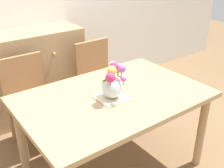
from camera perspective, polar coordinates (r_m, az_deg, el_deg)
The scene contains 7 objects.
ground_plane at distance 2.59m, azimuth 0.29°, elevation -17.17°, with size 12.00×12.00×0.00m, color brown.
dining_table at distance 2.19m, azimuth 0.33°, elevation -4.41°, with size 1.47×0.98×0.76m.
chair_left at distance 2.76m, azimuth -17.07°, elevation -2.35°, with size 0.42×0.42×0.90m.
chair_right at distance 3.07m, azimuth -3.00°, elevation 1.81°, with size 0.42×0.42×0.90m.
dresser at distance 3.23m, azimuth -18.14°, elevation 1.37°, with size 1.40×0.47×1.00m.
placemat at distance 2.10m, azimuth 0.00°, elevation -2.85°, with size 0.23×0.23×0.01m, color beige.
flower_vase at distance 2.03m, azimuth 0.20°, elevation 0.46°, with size 0.23×0.22×0.28m.
Camera 1 is at (-1.14, -1.51, 1.77)m, focal length 43.56 mm.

